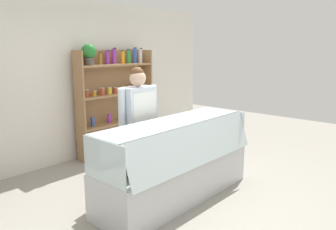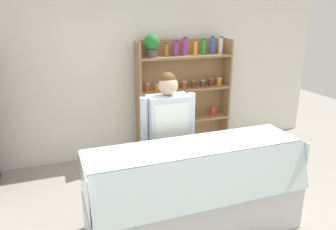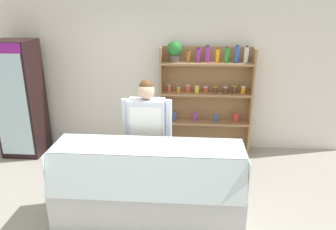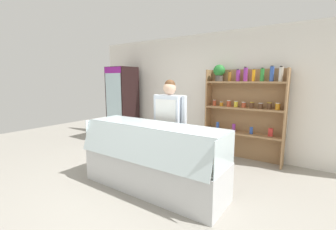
% 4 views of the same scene
% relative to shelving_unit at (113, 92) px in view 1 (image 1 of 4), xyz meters
% --- Properties ---
extents(ground_plane, '(12.00, 12.00, 0.00)m').
position_rel_shelving_unit_xyz_m(ground_plane, '(-0.76, -2.03, -1.12)').
color(ground_plane, gray).
extents(back_wall, '(6.80, 0.10, 2.70)m').
position_rel_shelving_unit_xyz_m(back_wall, '(-0.76, 0.24, 0.23)').
color(back_wall, white).
rests_on(back_wall, ground).
extents(shelving_unit, '(1.57, 0.29, 1.98)m').
position_rel_shelving_unit_xyz_m(shelving_unit, '(0.00, 0.00, 0.00)').
color(shelving_unit, '#9E754C').
rests_on(shelving_unit, ground).
extents(deli_display_case, '(2.26, 0.77, 1.01)m').
position_rel_shelving_unit_xyz_m(deli_display_case, '(-0.70, -2.10, -0.81)').
color(deli_display_case, silver).
rests_on(deli_display_case, ground).
extents(shop_clerk, '(0.66, 0.25, 1.66)m').
position_rel_shelving_unit_xyz_m(shop_clerk, '(-0.78, -1.51, -0.13)').
color(shop_clerk, '#383D51').
rests_on(shop_clerk, ground).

